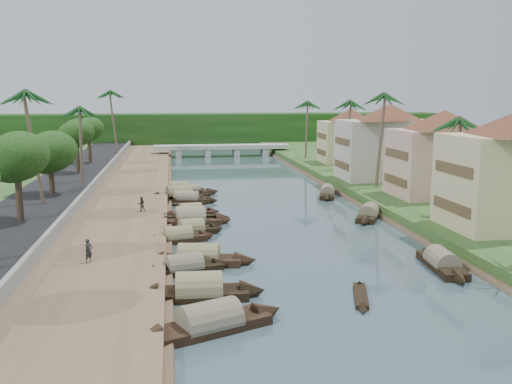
{
  "coord_description": "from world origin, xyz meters",
  "views": [
    {
      "loc": [
        -10.38,
        -46.42,
        12.45
      ],
      "look_at": [
        -1.28,
        14.81,
        2.0
      ],
      "focal_mm": 40.0,
      "sensor_mm": 36.0,
      "label": 1
    }
  ],
  "objects": [
    {
      "name": "bridge",
      "position": [
        0.0,
        72.0,
        1.72
      ],
      "size": [
        28.0,
        4.0,
        2.4
      ],
      "color": "#ABABA0",
      "rests_on": "ground"
    },
    {
      "name": "palm_1",
      "position": [
        16.0,
        4.54,
        10.05
      ],
      "size": [
        3.2,
        3.2,
        10.59
      ],
      "color": "brown",
      "rests_on": "ground"
    },
    {
      "name": "palm_3",
      "position": [
        16.0,
        38.63,
        11.33
      ],
      "size": [
        3.2,
        3.2,
        11.92
      ],
      "color": "brown",
      "rests_on": "ground"
    },
    {
      "name": "sampan_5",
      "position": [
        -8.77,
        4.45,
        0.41
      ],
      "size": [
        6.46,
        3.01,
        2.04
      ],
      "rotation": [
        0.0,
        0.0,
        0.24
      ],
      "color": "black",
      "rests_on": "ground"
    },
    {
      "name": "sampan_0",
      "position": [
        -8.59,
        -17.52,
        0.42
      ],
      "size": [
        9.38,
        5.52,
        2.44
      ],
      "rotation": [
        0.0,
        0.0,
        0.41
      ],
      "color": "black",
      "rests_on": "ground"
    },
    {
      "name": "sampan_12",
      "position": [
        -8.36,
        25.14,
        0.41
      ],
      "size": [
        8.28,
        3.29,
        1.97
      ],
      "rotation": [
        0.0,
        0.0,
        0.23
      ],
      "color": "black",
      "rests_on": "ground"
    },
    {
      "name": "tree_2",
      "position": [
        -24.0,
        6.4,
        7.01
      ],
      "size": [
        5.1,
        5.1,
        7.79
      ],
      "color": "#4A372A",
      "rests_on": "ground"
    },
    {
      "name": "palm_6",
      "position": [
        -22.0,
        29.81,
        10.65
      ],
      "size": [
        3.2,
        3.2,
        11.02
      ],
      "color": "brown",
      "rests_on": "ground"
    },
    {
      "name": "person_far",
      "position": [
        -13.58,
        11.72,
        1.57
      ],
      "size": [
        0.88,
        0.77,
        1.53
      ],
      "primitive_type": "imported",
      "rotation": [
        0.0,
        0.0,
        3.43
      ],
      "color": "#383727",
      "rests_on": "left_bank"
    },
    {
      "name": "sampan_7",
      "position": [
        -8.68,
        9.9,
        0.42
      ],
      "size": [
        8.37,
        2.41,
        2.2
      ],
      "rotation": [
        0.0,
        0.0,
        -0.09
      ],
      "color": "black",
      "rests_on": "ground"
    },
    {
      "name": "sampan_10",
      "position": [
        -9.17,
        20.82,
        0.41
      ],
      "size": [
        6.83,
        2.57,
        1.89
      ],
      "rotation": [
        0.0,
        0.0,
        0.18
      ],
      "color": "black",
      "rests_on": "ground"
    },
    {
      "name": "building_distant",
      "position": [
        19.99,
        48.0,
        5.88
      ],
      "size": [
        12.62,
        12.62,
        9.2
      ],
      "color": "#CEB48A",
      "rests_on": "right_bank"
    },
    {
      "name": "palm_5",
      "position": [
        -24.0,
        14.57,
        12.53
      ],
      "size": [
        3.2,
        3.2,
        12.96
      ],
      "color": "brown",
      "rests_on": "ground"
    },
    {
      "name": "building_mid",
      "position": [
        19.99,
        14.0,
        6.13
      ],
      "size": [
        14.11,
        14.11,
        9.7
      ],
      "color": "#D0AE93",
      "rests_on": "right_bank"
    },
    {
      "name": "sampan_4",
      "position": [
        -10.02,
        1.8,
        0.41
      ],
      "size": [
        6.95,
        3.25,
        1.97
      ],
      "rotation": [
        0.0,
        0.0,
        0.27
      ],
      "color": "black",
      "rests_on": "ground"
    },
    {
      "name": "palm_2",
      "position": [
        15.0,
        20.99,
        12.32
      ],
      "size": [
        3.2,
        3.2,
        12.96
      ],
      "color": "brown",
      "rests_on": "ground"
    },
    {
      "name": "sampan_6",
      "position": [
        -8.59,
        8.55,
        0.42
      ],
      "size": [
        8.08,
        2.2,
        2.38
      ],
      "rotation": [
        0.0,
        0.0,
        -0.01
      ],
      "color": "black",
      "rests_on": "ground"
    },
    {
      "name": "person_near",
      "position": [
        -16.37,
        -6.16,
        1.66
      ],
      "size": [
        0.72,
        0.75,
        1.72
      ],
      "primitive_type": "imported",
      "rotation": [
        0.0,
        0.0,
        0.88
      ],
      "color": "#25262D",
      "rests_on": "left_bank"
    },
    {
      "name": "retaining_wall",
      "position": [
        -20.2,
        20.0,
        1.35
      ],
      "size": [
        0.4,
        180.0,
        1.1
      ],
      "primitive_type": "cube",
      "color": "slate",
      "rests_on": "left_bank"
    },
    {
      "name": "canoe_0",
      "position": [
        1.1,
        -13.77,
        0.1
      ],
      "size": [
        2.33,
        5.84,
        0.77
      ],
      "rotation": [
        0.0,
        0.0,
        1.3
      ],
      "color": "black",
      "rests_on": "ground"
    },
    {
      "name": "sampan_8",
      "position": [
        -8.59,
        12.11,
        0.41
      ],
      "size": [
        6.8,
        3.25,
        2.08
      ],
      "rotation": [
        0.0,
        0.0,
        0.26
      ],
      "color": "black",
      "rests_on": "ground"
    },
    {
      "name": "ground",
      "position": [
        0.0,
        0.0,
        0.0
      ],
      "size": [
        220.0,
        220.0,
        0.0
      ],
      "primitive_type": "plane",
      "color": "#3C535B",
      "rests_on": "ground"
    },
    {
      "name": "sampan_2",
      "position": [
        -8.57,
        -5.0,
        0.42
      ],
      "size": [
        9.07,
        3.36,
        2.33
      ],
      "rotation": [
        0.0,
        0.0,
        -0.18
      ],
      "color": "black",
      "rests_on": "ground"
    },
    {
      "name": "sampan_13",
      "position": [
        -9.57,
        28.02,
        0.41
      ],
      "size": [
        6.98,
        1.7,
        1.95
      ],
      "rotation": [
        0.0,
        0.0,
        0.0
      ],
      "color": "black",
      "rests_on": "ground"
    },
    {
      "name": "sampan_9",
      "position": [
        -8.58,
        20.14,
        0.41
      ],
      "size": [
        7.42,
        2.89,
        1.89
      ],
      "rotation": [
        0.0,
        0.0,
        -0.21
      ],
      "color": "black",
      "rests_on": "ground"
    },
    {
      "name": "tree_4",
      "position": [
        -24.0,
        39.28,
        6.99
      ],
      "size": [
        4.56,
        4.56,
        7.57
      ],
      "color": "#4A372A",
      "rests_on": "ground"
    },
    {
      "name": "road",
      "position": [
        -24.5,
        20.0,
        0.7
      ],
      "size": [
        8.0,
        180.0,
        1.4
      ],
      "primitive_type": "cube",
      "color": "black",
      "rests_on": "ground"
    },
    {
      "name": "tree_6",
      "position": [
        24.0,
        28.58,
        5.99
      ],
      "size": [
        3.98,
        3.98,
        6.54
      ],
      "color": "#4A372A",
      "rests_on": "ground"
    },
    {
      "name": "building_far",
      "position": [
        18.99,
        28.0,
        6.38
      ],
      "size": [
        15.59,
        15.59,
        10.2
      ],
      "color": "beige",
      "rests_on": "right_bank"
    },
    {
      "name": "canoe_2",
      "position": [
        -8.96,
        18.74,
        0.1
      ],
      "size": [
        5.99,
        1.57,
        0.86
      ],
      "rotation": [
        0.0,
        0.0,
        0.12
      ],
      "color": "black",
      "rests_on": "ground"
    },
    {
      "name": "treeline",
      "position": [
        0.0,
        100.0,
        4.0
      ],
      "size": [
        120.0,
        14.0,
        8.0
      ],
      "color": "#14330E",
      "rests_on": "ground"
    },
    {
      "name": "sampan_3",
      "position": [
        -9.68,
        -7.12,
        0.41
      ],
      "size": [
        7.51,
        3.46,
        2.02
      ],
      "rotation": [
        0.0,
        0.0,
        0.27
      ],
      "color": "black",
      "rests_on": "ground"
    },
    {
      "name": "sampan_11",
      "position": [
        -9.56,
        22.95,
        0.42
      ],
      "size": [
        8.93,
        3.76,
        2.47
      ],
      "rotation": [
        0.0,
        0.0,
        0.22
      ],
      "color": "black",
      "rests_on": "ground"
    },
    {
      "name": "tree_5",
      "position": [
        -24.0,
        51.89,
        6.84
      ],
      "size": [
        4.47,
        4.47,
        7.39
      ],
      "color": "#4A372A",
      "rests_on": "ground"
    },
    {
      "name": "right_bank",
      "position": [
        19.0,
        20.0,
        0.6
      ],
      "size": [
        16.0,
        180.0,
        1.2
      ],
      "primitive_type": "cube",
      "color": "#26471C",
      "rests_on": "ground"
    },
    {
      "name": "palm_8",
      "position": [
        -20.5,
        61.73,
        12.93
      ],
      "size": [
        3.2,
        3.2,
        13.38
      ],
      "color": "brown",
      "rests_on": "ground"
    },
    {
      "name": "left_bank",
      "position": [
        -16.0,
        20.0,
        0.4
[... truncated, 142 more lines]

